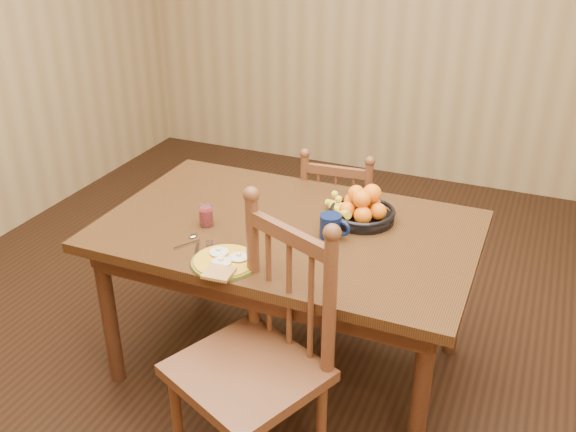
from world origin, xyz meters
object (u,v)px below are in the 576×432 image
at_px(chair_far, 340,227).
at_px(breakfast_plate, 225,262).
at_px(chair_near, 256,362).
at_px(fruit_bowl, 361,209).
at_px(dining_table, 288,243).
at_px(coffee_mug, 331,226).

relative_size(chair_far, breakfast_plate, 3.03).
xyz_separation_m(chair_near, fruit_bowl, (0.14, 0.79, 0.29)).
bearing_deg(chair_far, dining_table, 82.95).
xyz_separation_m(dining_table, chair_near, (0.13, -0.61, -0.14)).
bearing_deg(chair_near, coffee_mug, 107.02).
bearing_deg(chair_far, chair_near, 90.08).
bearing_deg(fruit_bowl, chair_far, 117.16).
height_order(dining_table, coffee_mug, coffee_mug).
relative_size(breakfast_plate, fruit_bowl, 0.90).
distance_m(dining_table, breakfast_plate, 0.41).
distance_m(coffee_mug, fruit_bowl, 0.21).
bearing_deg(dining_table, breakfast_plate, -104.97).
bearing_deg(breakfast_plate, coffee_mug, 50.27).
height_order(dining_table, fruit_bowl, fruit_bowl).
relative_size(coffee_mug, fruit_bowl, 0.41).
relative_size(chair_near, coffee_mug, 8.01).
xyz_separation_m(breakfast_plate, fruit_bowl, (0.37, 0.57, 0.04)).
distance_m(chair_far, breakfast_plate, 1.10).
relative_size(chair_near, fruit_bowl, 3.30).
xyz_separation_m(chair_far, coffee_mug, (0.18, -0.68, 0.37)).
height_order(chair_far, fruit_bowl, fruit_bowl).
distance_m(dining_table, chair_near, 0.64).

